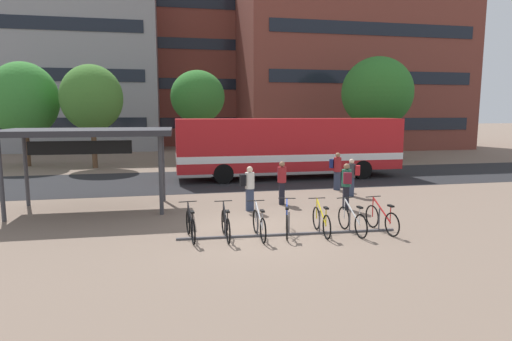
% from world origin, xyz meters
% --- Properties ---
extents(ground, '(200.00, 200.00, 0.00)m').
position_xyz_m(ground, '(0.00, 0.00, 0.00)').
color(ground, '#7A6656').
extents(bus_lane_asphalt, '(80.00, 7.20, 0.01)m').
position_xyz_m(bus_lane_asphalt, '(0.00, 9.99, 0.00)').
color(bus_lane_asphalt, '#232326').
rests_on(bus_lane_asphalt, ground).
extents(city_bus, '(12.04, 2.63, 3.20)m').
position_xyz_m(city_bus, '(3.87, 9.99, 1.78)').
color(city_bus, red).
rests_on(city_bus, ground).
extents(bike_rack, '(6.47, 0.39, 0.70)m').
position_xyz_m(bike_rack, '(0.83, -0.44, 0.09)').
color(bike_rack, '#47474C').
rests_on(bike_rack, ground).
extents(parked_bicycle_black_0, '(0.52, 1.72, 0.99)m').
position_xyz_m(parked_bicycle_black_0, '(-1.99, -0.24, 0.38)').
color(parked_bicycle_black_0, black).
rests_on(parked_bicycle_black_0, ground).
extents(parked_bicycle_black_1, '(0.52, 1.72, 0.99)m').
position_xyz_m(parked_bicycle_black_1, '(-1.00, -0.36, 0.38)').
color(parked_bicycle_black_1, black).
rests_on(parked_bicycle_black_1, ground).
extents(parked_bicycle_silver_2, '(0.52, 1.72, 0.99)m').
position_xyz_m(parked_bicycle_silver_2, '(-0.06, -0.50, 0.38)').
color(parked_bicycle_silver_2, black).
rests_on(parked_bicycle_silver_2, ground).
extents(parked_bicycle_blue_3, '(0.63, 1.68, 0.99)m').
position_xyz_m(parked_bicycle_blue_3, '(0.80, -0.34, 0.38)').
color(parked_bicycle_blue_3, black).
rests_on(parked_bicycle_blue_3, ground).
extents(parked_bicycle_yellow_4, '(0.52, 1.72, 0.99)m').
position_xyz_m(parked_bicycle_yellow_4, '(1.80, -0.51, 0.38)').
color(parked_bicycle_yellow_4, black).
rests_on(parked_bicycle_yellow_4, ground).
extents(parked_bicycle_white_5, '(0.52, 1.72, 0.99)m').
position_xyz_m(parked_bicycle_white_5, '(2.71, -0.63, 0.38)').
color(parked_bicycle_white_5, black).
rests_on(parked_bicycle_white_5, ground).
extents(parked_bicycle_red_6, '(0.52, 1.72, 0.99)m').
position_xyz_m(parked_bicycle_red_6, '(3.65, -0.64, 0.38)').
color(parked_bicycle_red_6, black).
rests_on(parked_bicycle_red_6, ground).
extents(transit_shelter, '(5.92, 3.25, 2.95)m').
position_xyz_m(transit_shelter, '(-5.34, 4.06, 2.76)').
color(transit_shelter, '#38383D').
rests_on(transit_shelter, ground).
extents(commuter_navy_pack_0, '(0.39, 0.56, 1.68)m').
position_xyz_m(commuter_navy_pack_0, '(1.71, 3.68, 0.97)').
color(commuter_navy_pack_0, black).
rests_on(commuter_navy_pack_0, ground).
extents(commuter_red_pack_1, '(0.61, 0.53, 1.60)m').
position_xyz_m(commuter_red_pack_1, '(5.03, 4.59, 0.92)').
color(commuter_red_pack_1, '#2D3851').
rests_on(commuter_red_pack_1, ground).
extents(commuter_maroon_pack_2, '(0.43, 0.58, 1.70)m').
position_xyz_m(commuter_maroon_pack_2, '(3.79, 2.33, 0.98)').
color(commuter_maroon_pack_2, black).
rests_on(commuter_maroon_pack_2, ground).
extents(commuter_black_pack_3, '(0.54, 0.36, 1.63)m').
position_xyz_m(commuter_black_pack_3, '(0.25, 2.82, 0.94)').
color(commuter_black_pack_3, '#2D3851').
rests_on(commuter_black_pack_3, ground).
extents(commuter_navy_pack_4, '(0.59, 0.58, 1.72)m').
position_xyz_m(commuter_navy_pack_4, '(4.96, 6.11, 0.99)').
color(commuter_navy_pack_4, '#2D3851').
rests_on(commuter_navy_pack_4, ground).
extents(street_tree_0, '(3.72, 3.72, 6.39)m').
position_xyz_m(street_tree_0, '(-0.52, 17.93, 4.57)').
color(street_tree_0, brown).
rests_on(street_tree_0, ground).
extents(street_tree_1, '(5.08, 5.08, 7.47)m').
position_xyz_m(street_tree_1, '(12.26, 16.70, 4.92)').
color(street_tree_1, brown).
rests_on(street_tree_1, ground).
extents(street_tree_2, '(4.31, 4.31, 6.74)m').
position_xyz_m(street_tree_2, '(-11.67, 18.17, 4.32)').
color(street_tree_2, brown).
rests_on(street_tree_2, ground).
extents(street_tree_3, '(3.80, 3.80, 6.49)m').
position_xyz_m(street_tree_3, '(-7.22, 16.46, 4.41)').
color(street_tree_3, brown).
rests_on(street_tree_3, ground).
extents(building_left_wing, '(17.07, 13.60, 16.66)m').
position_xyz_m(building_left_wing, '(-11.97, 33.93, 8.33)').
color(building_left_wing, gray).
rests_on(building_left_wing, ground).
extents(building_right_wing, '(21.51, 12.23, 20.42)m').
position_xyz_m(building_right_wing, '(15.18, 29.10, 10.21)').
color(building_right_wing, brown).
rests_on(building_right_wing, ground).
extents(building_centre_block, '(16.20, 11.57, 15.94)m').
position_xyz_m(building_centre_block, '(-0.65, 38.32, 7.97)').
color(building_centre_block, brown).
rests_on(building_centre_block, ground).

